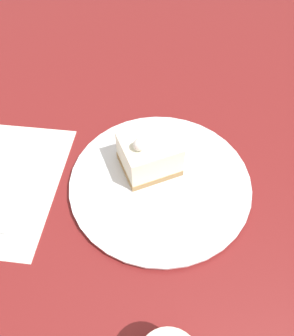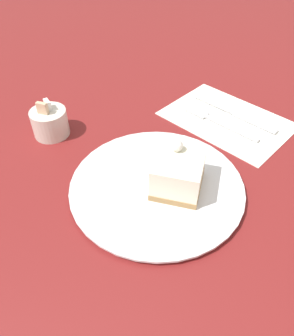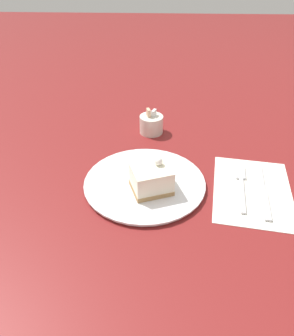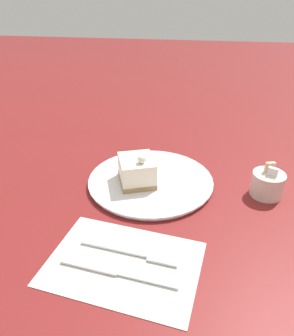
% 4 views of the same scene
% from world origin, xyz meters
% --- Properties ---
extents(ground_plane, '(4.00, 4.00, 0.00)m').
position_xyz_m(ground_plane, '(0.00, 0.00, 0.00)').
color(ground_plane, maroon).
extents(plate, '(0.28, 0.28, 0.01)m').
position_xyz_m(plate, '(-0.03, -0.02, 0.01)').
color(plate, white).
rests_on(plate, ground_plane).
extents(cake_slice, '(0.10, 0.10, 0.07)m').
position_xyz_m(cake_slice, '(-0.01, -0.05, 0.04)').
color(cake_slice, '#AD8451').
rests_on(cake_slice, plate).
extents(napkin, '(0.21, 0.27, 0.00)m').
position_xyz_m(napkin, '(0.21, -0.03, 0.00)').
color(napkin, white).
rests_on(napkin, ground_plane).
extents(fork, '(0.04, 0.17, 0.00)m').
position_xyz_m(fork, '(0.19, -0.01, 0.01)').
color(fork, silver).
rests_on(fork, napkin).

